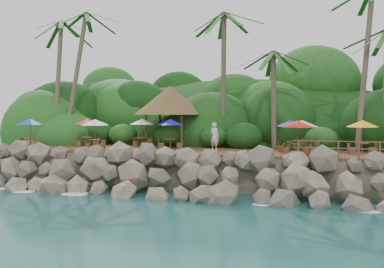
% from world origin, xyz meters
% --- Properties ---
extents(ground, '(140.00, 140.00, 0.00)m').
position_xyz_m(ground, '(0.00, 0.00, 0.00)').
color(ground, '#19514F').
rests_on(ground, ground).
extents(land_base, '(32.00, 25.20, 2.10)m').
position_xyz_m(land_base, '(0.00, 16.00, 1.05)').
color(land_base, gray).
rests_on(land_base, ground).
extents(jungle_hill, '(44.80, 28.00, 15.40)m').
position_xyz_m(jungle_hill, '(0.00, 23.50, 0.00)').
color(jungle_hill, '#143811').
rests_on(jungle_hill, ground).
extents(seawall, '(29.00, 4.00, 2.30)m').
position_xyz_m(seawall, '(0.00, 2.00, 1.15)').
color(seawall, gray).
rests_on(seawall, ground).
extents(terrace, '(26.00, 5.00, 0.20)m').
position_xyz_m(terrace, '(0.00, 6.00, 2.20)').
color(terrace, brown).
rests_on(terrace, land_base).
extents(jungle_foliage, '(44.00, 16.00, 12.00)m').
position_xyz_m(jungle_foliage, '(0.00, 15.00, 0.00)').
color(jungle_foliage, '#143811').
rests_on(jungle_foliage, ground).
extents(foam_line, '(25.20, 0.80, 0.06)m').
position_xyz_m(foam_line, '(0.00, 0.30, 0.03)').
color(foam_line, white).
rests_on(foam_line, ground).
extents(palms, '(30.72, 6.47, 12.03)m').
position_xyz_m(palms, '(1.16, 8.81, 11.56)').
color(palms, brown).
rests_on(palms, ground).
extents(palapa, '(5.54, 5.54, 4.60)m').
position_xyz_m(palapa, '(-2.83, 9.38, 5.79)').
color(palapa, brown).
rests_on(palapa, ground).
extents(dining_clusters, '(24.62, 4.84, 2.10)m').
position_xyz_m(dining_clusters, '(-0.09, 5.82, 4.04)').
color(dining_clusters, brown).
rests_on(dining_clusters, terrace).
extents(railing, '(7.20, 0.10, 1.00)m').
position_xyz_m(railing, '(10.56, 3.65, 2.91)').
color(railing, brown).
rests_on(railing, terrace).
extents(waiter, '(0.81, 0.68, 1.88)m').
position_xyz_m(waiter, '(1.49, 6.38, 3.24)').
color(waiter, silver).
rests_on(waiter, terrace).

